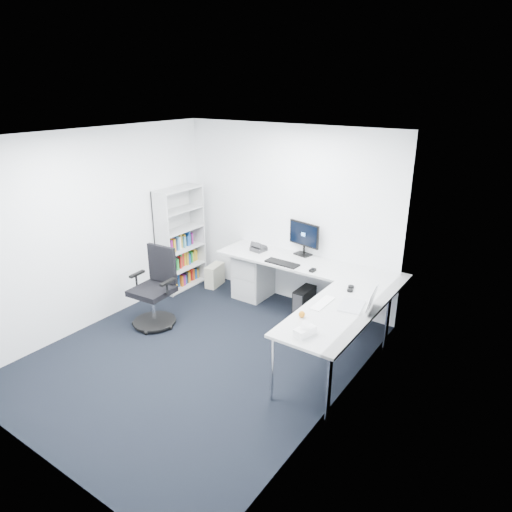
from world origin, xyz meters
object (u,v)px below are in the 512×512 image
Objects in this scene: l_desk at (293,297)px; task_chair at (152,289)px; bookshelf at (181,239)px; monitor at (303,238)px; laptop at (352,296)px.

task_chair is at bearing -144.00° from l_desk.
bookshelf is 3.11× the size of monitor.
monitor is at bearing 47.49° from task_chair.
task_chair is at bearing -177.23° from laptop.
bookshelf is at bearing 111.09° from task_chair.
laptop is (3.27, -0.62, 0.10)m from bookshelf.
bookshelf is 4.54× the size of laptop.
laptop is at bearing -10.75° from bookshelf.
laptop is at bearing -27.58° from l_desk.
monitor reaches higher than task_chair.
bookshelf is (-2.17, 0.05, 0.44)m from l_desk.
laptop is (1.09, -0.57, 0.54)m from l_desk.
l_desk is at bearing -59.45° from monitor.
bookshelf reaches higher than task_chair.
bookshelf is 1.51× the size of task_chair.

